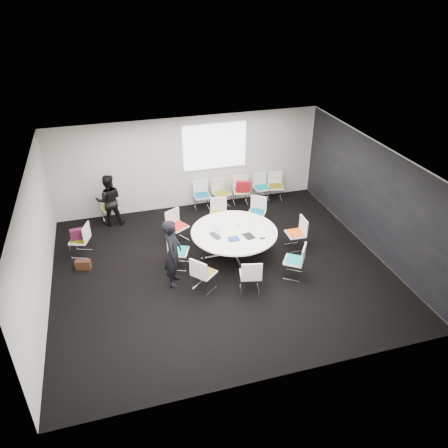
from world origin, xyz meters
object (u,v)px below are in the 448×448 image
object	(u,v)px
chair_back_a	(202,201)
cup	(238,225)
chair_back_c	(241,196)
chair_spare_left	(81,245)
chair_ring_d	(178,232)
chair_back_b	(222,198)
chair_person_back	(111,213)
chair_ring_b	(256,218)
chair_ring_g	(250,281)
chair_ring_e	(179,257)
chair_back_e	(275,191)
person_main	(173,253)
chair_back_d	(261,193)
chair_ring_a	(295,239)
person_back	(109,200)
maroon_bag	(79,234)
chair_ring_f	(204,279)
laptop	(217,235)
conference_table	(234,238)
chair_ring_h	(294,266)
brown_bag	(83,265)
chair_ring_c	(218,220)

from	to	relation	value
chair_back_a	cup	distance (m)	2.58
chair_back_c	chair_spare_left	size ratio (longest dim) A/B	1.00
chair_ring_d	chair_back_b	xyz separation A→B (m)	(1.68, 1.59, 0.00)
chair_spare_left	chair_person_back	world-z (taller)	same
chair_ring_b	chair_ring_g	world-z (taller)	same
chair_ring_e	chair_back_e	size ratio (longest dim) A/B	1.00
person_main	cup	xyz separation A→B (m)	(1.84, 0.89, -0.06)
chair_ring_g	chair_back_d	xyz separation A→B (m)	(1.83, 4.20, 0.00)
chair_ring_g	chair_back_a	distance (m)	4.18
chair_back_d	chair_ring_a	bearing A→B (deg)	83.64
chair_person_back	person_back	bearing A→B (deg)	81.44
chair_ring_d	maroon_bag	bearing A→B (deg)	-30.72
chair_ring_f	chair_ring_g	world-z (taller)	same
chair_spare_left	chair_ring_a	bearing A→B (deg)	-83.62
chair_ring_d	chair_ring_f	xyz separation A→B (m)	(0.18, -2.21, 0.00)
chair_ring_d	laptop	distance (m)	1.49
conference_table	person_main	world-z (taller)	person_main
chair_spare_left	chair_person_back	bearing A→B (deg)	-8.56
chair_ring_f	chair_ring_g	bearing A→B (deg)	29.54
chair_ring_e	laptop	xyz separation A→B (m)	(0.98, -0.00, 0.47)
chair_ring_d	chair_back_a	world-z (taller)	same
chair_back_d	maroon_bag	bearing A→B (deg)	12.09
chair_ring_e	chair_ring_f	distance (m)	1.10
chair_ring_e	chair_ring_h	world-z (taller)	same
chair_back_a	chair_back_e	distance (m)	2.39
conference_table	chair_ring_h	world-z (taller)	chair_ring_h
chair_ring_h	chair_back_a	world-z (taller)	same
person_back	brown_bag	xyz separation A→B (m)	(-0.82, -2.06, -0.64)
chair_back_d	brown_bag	size ratio (longest dim) A/B	2.44
chair_ring_h	chair_back_c	size ratio (longest dim) A/B	1.00
chair_ring_c	laptop	distance (m)	1.65
chair_ring_f	chair_person_back	size ratio (longest dim) A/B	1.00
chair_ring_c	chair_ring_e	world-z (taller)	same
chair_ring_b	brown_bag	distance (m)	4.84
chair_ring_g	chair_back_e	bearing A→B (deg)	73.87
chair_ring_f	chair_back_d	distance (m)	4.77
chair_back_d	chair_back_e	bearing A→B (deg)	170.80
chair_spare_left	chair_ring_f	bearing A→B (deg)	-110.58
conference_table	cup	bearing A→B (deg)	49.68
chair_ring_e	cup	world-z (taller)	chair_ring_e
chair_ring_e	chair_ring_f	xyz separation A→B (m)	(0.38, -1.03, 0.00)
person_main	chair_ring_d	bearing A→B (deg)	3.83
chair_ring_f	chair_back_a	distance (m)	3.93
chair_ring_b	chair_person_back	size ratio (longest dim) A/B	1.00
chair_ring_c	chair_ring_b	bearing A→B (deg)	-173.11
person_back	cup	distance (m)	3.86
maroon_bag	chair_ring_g	bearing A→B (deg)	-35.18
chair_person_back	maroon_bag	bearing A→B (deg)	52.14
person_main	maroon_bag	distance (m)	2.78
chair_back_d	chair_back_e	xyz separation A→B (m)	(0.45, -0.04, 0.00)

